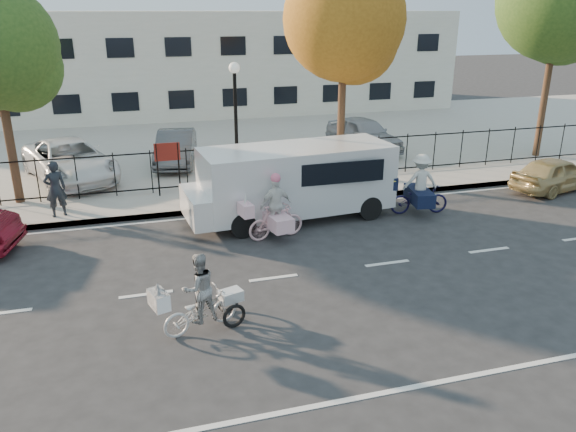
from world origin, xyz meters
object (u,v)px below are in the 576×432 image
object	(u,v)px
lot_car_d	(364,134)
lamppost	(235,104)
lot_car_c	(176,148)
bull_bike	(419,190)
pedestrian	(55,189)
unicorn_bike	(275,215)
lot_car_b	(70,160)
white_van	(293,180)
gold_sedan	(555,174)
zebra_trike	(200,301)

from	to	relation	value
lot_car_d	lamppost	bearing A→B (deg)	-158.29
lot_car_c	lot_car_d	bearing A→B (deg)	11.26
bull_bike	pedestrian	distance (m)	11.13
unicorn_bike	lot_car_b	world-z (taller)	unicorn_bike
bull_bike	pedestrian	world-z (taller)	bull_bike
white_van	lot_car_b	world-z (taller)	white_van
lamppost	lot_car_b	bearing A→B (deg)	153.01
lot_car_c	white_van	bearing A→B (deg)	-57.00
gold_sedan	lot_car_d	size ratio (longest dim) A/B	0.83
bull_bike	gold_sedan	xyz separation A→B (m)	(5.85, 0.82, -0.16)
unicorn_bike	gold_sedan	distance (m)	10.84
unicorn_bike	pedestrian	world-z (taller)	unicorn_bike
pedestrian	white_van	bearing A→B (deg)	147.67
lamppost	lot_car_c	size ratio (longest dim) A/B	1.06
gold_sedan	pedestrian	world-z (taller)	pedestrian
lamppost	lot_car_c	distance (m)	4.95
white_van	gold_sedan	bearing A→B (deg)	-4.07
gold_sedan	pedestrian	size ratio (longest dim) A/B	2.06
bull_bike	white_van	world-z (taller)	white_van
white_van	pedestrian	size ratio (longest dim) A/B	3.71
zebra_trike	lamppost	bearing A→B (deg)	-33.81
zebra_trike	white_van	distance (m)	6.77
gold_sedan	lot_car_c	size ratio (longest dim) A/B	0.88
white_van	lot_car_b	bearing A→B (deg)	134.74
pedestrian	zebra_trike	bearing A→B (deg)	95.90
lot_car_b	lamppost	bearing A→B (deg)	-47.19
zebra_trike	bull_bike	xyz separation A→B (m)	(7.54, 4.99, 0.13)
lot_car_c	lot_car_d	world-z (taller)	lot_car_d
bull_bike	lot_car_c	world-z (taller)	bull_bike
zebra_trike	lot_car_b	world-z (taller)	zebra_trike
pedestrian	lot_car_c	world-z (taller)	pedestrian
pedestrian	lot_car_d	xyz separation A→B (m)	(12.33, 5.30, -0.13)
gold_sedan	pedestrian	xyz separation A→B (m)	(-16.71, 1.63, 0.41)
lamppost	white_van	xyz separation A→B (m)	(1.14, -2.93, -1.88)
lamppost	unicorn_bike	distance (m)	5.00
gold_sedan	lot_car_b	distance (m)	17.56
zebra_trike	pedestrian	distance (m)	8.16
unicorn_bike	white_van	bearing A→B (deg)	-43.68
lamppost	lot_car_b	xyz separation A→B (m)	(-5.70, 2.90, -2.23)
lot_car_b	unicorn_bike	bearing A→B (deg)	-71.31
zebra_trike	lot_car_b	distance (m)	11.96
unicorn_bike	pedestrian	size ratio (longest dim) A/B	1.11
lot_car_b	lot_car_c	distance (m)	4.13
zebra_trike	lot_car_c	bearing A→B (deg)	-21.13
zebra_trike	pedestrian	world-z (taller)	pedestrian
zebra_trike	unicorn_bike	size ratio (longest dim) A/B	1.00
lamppost	gold_sedan	bearing A→B (deg)	-14.41
unicorn_bike	white_van	distance (m)	1.82
lamppost	zebra_trike	xyz separation A→B (m)	(-2.49, -8.62, -2.47)
zebra_trike	gold_sedan	world-z (taller)	zebra_trike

